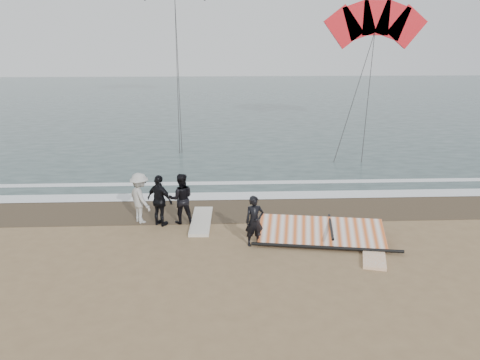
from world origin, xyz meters
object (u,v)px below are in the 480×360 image
object	(u,v)px
man_main	(254,221)
board_cream	(201,221)
board_white	(374,251)
sail_rig	(318,232)

from	to	relation	value
man_main	board_cream	bearing A→B (deg)	119.90
board_white	sail_rig	world-z (taller)	sail_rig
man_main	board_white	bearing A→B (deg)	-23.09
board_cream	sail_rig	bearing A→B (deg)	-19.17
man_main	board_white	distance (m)	3.65
man_main	board_white	size ratio (longest dim) A/B	0.70
man_main	board_white	world-z (taller)	man_main
man_main	board_cream	world-z (taller)	man_main
board_cream	sail_rig	world-z (taller)	sail_rig
board_white	sail_rig	distance (m)	1.82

